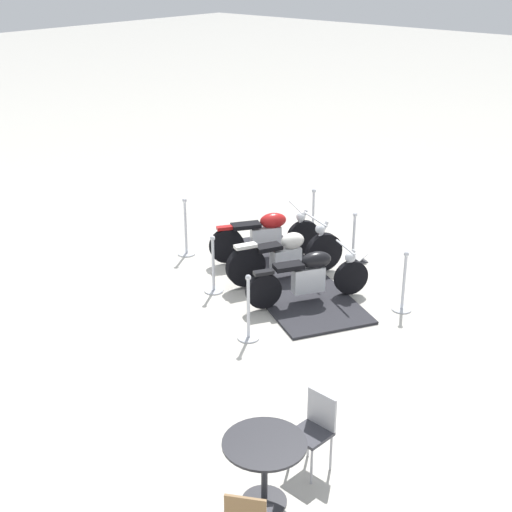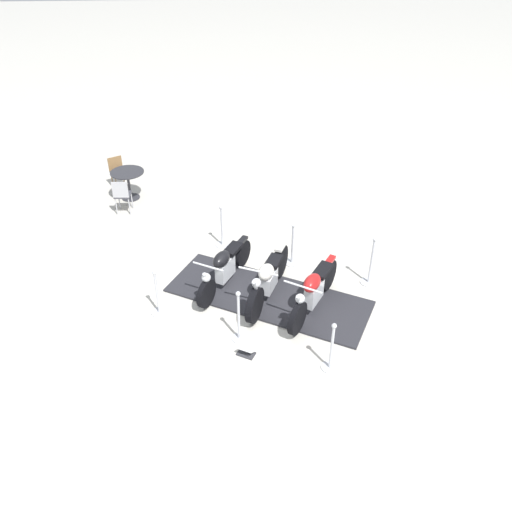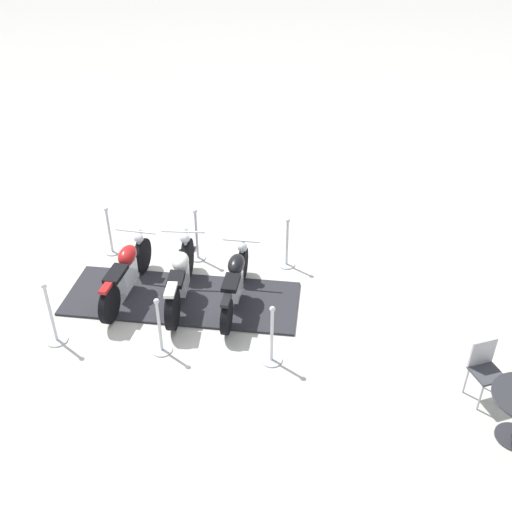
{
  "view_description": "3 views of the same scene",
  "coord_description": "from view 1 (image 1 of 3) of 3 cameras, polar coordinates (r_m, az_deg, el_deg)",
  "views": [
    {
      "loc": [
        -9.32,
        -7.43,
        5.56
      ],
      "look_at": [
        -1.16,
        -0.31,
        0.93
      ],
      "focal_mm": 51.08,
      "sensor_mm": 36.0,
      "label": 1
    },
    {
      "loc": [
        8.26,
        -0.79,
        6.75
      ],
      "look_at": [
        -0.61,
        -0.21,
        0.62
      ],
      "focal_mm": 36.13,
      "sensor_mm": 36.0,
      "label": 2
    },
    {
      "loc": [
        -8.21,
        1.7,
        6.36
      ],
      "look_at": [
        -0.4,
        -1.27,
        0.88
      ],
      "focal_mm": 40.6,
      "sensor_mm": 36.0,
      "label": 3
    }
  ],
  "objects": [
    {
      "name": "motorcycle_maroon",
      "position": [
        13.78,
        0.89,
        1.72
      ],
      "size": [
        1.92,
        1.28,
        0.97
      ],
      "rotation": [
        0.0,
        0.0,
        -0.56
      ],
      "color": "black",
      "rests_on": "display_platform"
    },
    {
      "name": "motorcycle_cream",
      "position": [
        12.96,
        2.42,
        0.13
      ],
      "size": [
        2.13,
        1.13,
        1.04
      ],
      "rotation": [
        0.0,
        0.0,
        -0.42
      ],
      "color": "black",
      "rests_on": "display_platform"
    },
    {
      "name": "display_platform",
      "position": [
        13.14,
        2.31,
        -1.77
      ],
      "size": [
        3.28,
        4.36,
        0.05
      ],
      "primitive_type": "cube",
      "rotation": [
        0.0,
        0.0,
        1.08
      ],
      "color": "#28282D",
      "rests_on": "ground_plane"
    },
    {
      "name": "stanchion_right_mid",
      "position": [
        13.53,
        7.62,
        0.55
      ],
      "size": [
        0.29,
        0.29,
        1.12
      ],
      "color": "silver",
      "rests_on": "ground_plane"
    },
    {
      "name": "stanchion_right_rear",
      "position": [
        15.01,
        4.49,
        2.81
      ],
      "size": [
        0.3,
        0.3,
        1.03
      ],
      "color": "silver",
      "rests_on": "ground_plane"
    },
    {
      "name": "stanchion_left_mid",
      "position": [
        12.59,
        -3.35,
        -1.45
      ],
      "size": [
        0.34,
        0.34,
        1.04
      ],
      "color": "silver",
      "rests_on": "ground_plane"
    },
    {
      "name": "cafe_table",
      "position": [
        7.94,
        0.67,
        -15.47
      ],
      "size": [
        0.9,
        0.9,
        0.79
      ],
      "color": "#2D2D33",
      "rests_on": "ground_plane"
    },
    {
      "name": "info_placard",
      "position": [
        14.04,
        8.13,
        -0.16
      ],
      "size": [
        0.33,
        0.38,
        0.18
      ],
      "rotation": [
        0.0,
        0.0,
        4.22
      ],
      "color": "#333338",
      "rests_on": "ground_plane"
    },
    {
      "name": "ground_plane",
      "position": [
        13.15,
        2.31,
        -1.86
      ],
      "size": [
        80.0,
        80.0,
        0.0
      ],
      "primitive_type": "plane",
      "color": "beige"
    },
    {
      "name": "motorcycle_black",
      "position": [
        12.14,
        4.28,
        -1.52
      ],
      "size": [
        1.96,
        1.21,
        0.89
      ],
      "rotation": [
        0.0,
        0.0,
        -0.51
      ],
      "color": "black",
      "rests_on": "display_platform"
    },
    {
      "name": "stanchion_left_rear",
      "position": [
        14.14,
        -5.5,
        1.49
      ],
      "size": [
        0.35,
        0.35,
        1.15
      ],
      "color": "silver",
      "rests_on": "ground_plane"
    },
    {
      "name": "stanchion_right_front",
      "position": [
        12.17,
        11.45,
        -2.76
      ],
      "size": [
        0.33,
        0.33,
        1.05
      ],
      "color": "silver",
      "rests_on": "ground_plane"
    },
    {
      "name": "stanchion_left_front",
      "position": [
        11.09,
        -0.6,
        -4.96
      ],
      "size": [
        0.34,
        0.34,
        1.07
      ],
      "color": "silver",
      "rests_on": "ground_plane"
    },
    {
      "name": "cafe_chair_across_table",
      "position": [
        8.46,
        4.63,
        -13.2
      ],
      "size": [
        0.42,
        0.42,
        0.94
      ],
      "rotation": [
        0.0,
        0.0,
        3.08
      ],
      "color": "#B7B7BC",
      "rests_on": "ground_plane"
    }
  ]
}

